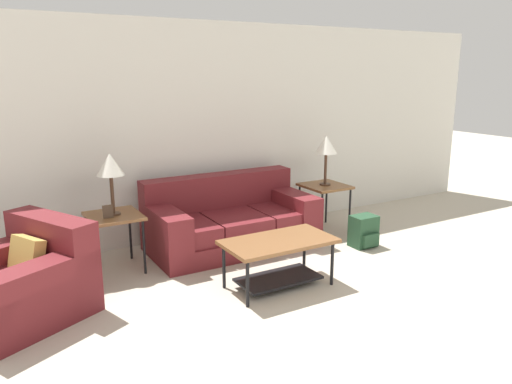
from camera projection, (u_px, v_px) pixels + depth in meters
The scene contains 10 objects.
wall_back at pixel (215, 131), 6.17m from camera, with size 8.79×0.06×2.60m.
couch at pixel (230, 223), 5.83m from camera, with size 1.91×0.98×0.82m.
armchair at pixel (21, 284), 4.16m from camera, with size 1.33×1.31×0.80m.
coffee_table at pixel (279, 252), 4.73m from camera, with size 1.05×0.58×0.47m.
side_table_left at pixel (114, 220), 5.08m from camera, with size 0.53×0.56×0.60m.
side_table_right at pixel (325, 189), 6.40m from camera, with size 0.53×0.56×0.60m.
table_lamp_left at pixel (110, 166), 4.95m from camera, with size 0.28×0.28×0.63m.
table_lamp_right at pixel (326, 146), 6.27m from camera, with size 0.28×0.28×0.63m.
backpack at pixel (364, 231), 5.86m from camera, with size 0.30×0.30×0.37m.
picture_frame at pixel (108, 211), 4.94m from camera, with size 0.10×0.04×0.13m.
Camera 1 is at (-2.67, -1.12, 2.02)m, focal length 35.00 mm.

